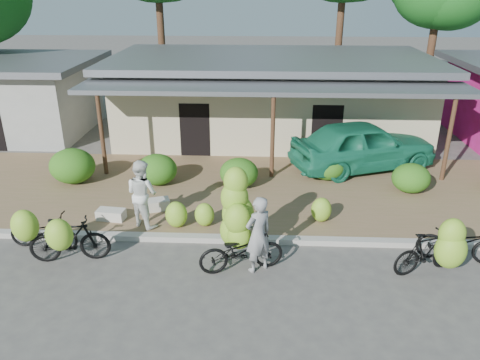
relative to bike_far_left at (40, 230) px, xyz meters
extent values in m
plane|color=#4E4B49|center=(5.72, -1.36, -0.57)|extent=(100.00, 100.00, 0.00)
cube|color=#876348|center=(5.72, 3.64, -0.51)|extent=(60.00, 6.00, 0.12)
cube|color=#A8A399|center=(5.72, 0.64, -0.49)|extent=(60.00, 0.25, 0.15)
cube|color=#BFAF90|center=(5.72, 9.64, 0.98)|extent=(12.00, 6.00, 3.10)
cube|color=slate|center=(5.72, 9.64, 2.66)|extent=(13.00, 7.00, 0.25)
cube|color=black|center=(5.72, 6.69, 0.53)|extent=(1.40, 0.12, 2.20)
cube|color=slate|center=(5.72, 5.64, 2.33)|extent=(13.00, 2.00, 0.15)
cylinder|color=#543721|center=(0.12, 4.74, 0.86)|extent=(0.14, 0.14, 2.85)
cylinder|color=#543721|center=(5.72, 4.74, 0.86)|extent=(0.14, 0.14, 2.85)
cylinder|color=#543721|center=(11.32, 4.74, 0.86)|extent=(0.14, 0.14, 2.85)
cube|color=#9E9D98|center=(-5.28, 9.64, 0.88)|extent=(6.00, 5.00, 2.90)
cube|color=slate|center=(-5.28, 9.64, 2.46)|extent=(7.00, 6.00, 0.25)
cylinder|color=#543721|center=(0.22, 14.64, 3.44)|extent=(0.36, 0.36, 8.03)
cylinder|color=#543721|center=(9.22, 15.14, 3.46)|extent=(0.36, 0.36, 8.06)
cylinder|color=#543721|center=(13.22, 13.14, 2.45)|extent=(0.36, 0.36, 6.04)
ellipsoid|color=#295C15|center=(-0.69, 3.96, 0.12)|extent=(1.45, 1.30, 1.13)
ellipsoid|color=#295C15|center=(2.06, 3.95, 0.05)|extent=(1.28, 1.15, 0.99)
ellipsoid|color=#295C15|center=(4.67, 3.85, 0.02)|extent=(1.21, 1.09, 0.94)
ellipsoid|color=#295C15|center=(7.54, 4.60, 0.00)|extent=(1.15, 1.03, 0.90)
ellipsoid|color=#295C15|center=(9.97, 3.71, 0.01)|extent=(1.17, 1.05, 0.91)
imported|color=black|center=(0.01, 0.13, -0.11)|extent=(1.81, 0.76, 0.92)
ellipsoid|color=#A1CD33|center=(-0.04, -0.51, 0.41)|extent=(0.63, 0.53, 0.78)
imported|color=black|center=(0.89, -0.41, -0.01)|extent=(1.93, 0.81, 1.13)
ellipsoid|color=#A1CD33|center=(0.99, -1.05, 0.50)|extent=(0.60, 0.51, 0.75)
imported|color=black|center=(4.94, -0.62, -0.06)|extent=(2.06, 1.18, 1.03)
ellipsoid|color=#A1CD33|center=(4.75, -0.10, 0.17)|extent=(0.67, 0.57, 0.84)
ellipsoid|color=#A1CD33|center=(4.84, -0.07, 0.59)|extent=(0.75, 0.64, 0.94)
ellipsoid|color=#A1CD33|center=(4.77, -0.09, 1.02)|extent=(0.64, 0.55, 0.80)
ellipsoid|color=#A1CD33|center=(4.79, -0.09, 1.42)|extent=(0.56, 0.48, 0.70)
ellipsoid|color=#A1CD33|center=(4.89, -0.42, 0.23)|extent=(0.55, 0.47, 0.69)
ellipsoid|color=#A1CD33|center=(4.85, -0.43, 0.66)|extent=(0.61, 0.52, 0.76)
imported|color=black|center=(9.14, -0.49, -0.05)|extent=(1.77, 1.06, 1.03)
ellipsoid|color=#A1CD33|center=(9.37, -1.10, 0.38)|extent=(0.67, 0.57, 0.83)
ellipsoid|color=#A1CD33|center=(9.35, -1.05, 0.75)|extent=(0.55, 0.47, 0.69)
imported|color=black|center=(10.04, 0.02, -0.07)|extent=(1.99, 1.00, 1.00)
ellipsoid|color=#A1CD33|center=(3.15, 1.14, -0.09)|extent=(0.58, 0.49, 0.72)
ellipsoid|color=#A1CD33|center=(3.88, 1.24, -0.12)|extent=(0.52, 0.44, 0.65)
ellipsoid|color=#A1CD33|center=(7.01, 1.64, -0.11)|extent=(0.55, 0.47, 0.69)
cube|color=beige|center=(2.34, 2.11, -0.30)|extent=(0.94, 0.66, 0.30)
cube|color=beige|center=(1.28, 1.49, -0.31)|extent=(0.79, 0.46, 0.28)
imported|color=gray|center=(5.32, -0.58, 0.36)|extent=(0.81, 0.76, 1.85)
imported|color=white|center=(2.26, 1.24, 0.47)|extent=(1.13, 1.07, 1.84)
imported|color=#1A7957|center=(8.86, 5.64, 0.40)|extent=(5.39, 3.61, 1.70)
camera|label=1|loc=(5.33, -9.73, 5.59)|focal=35.00mm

